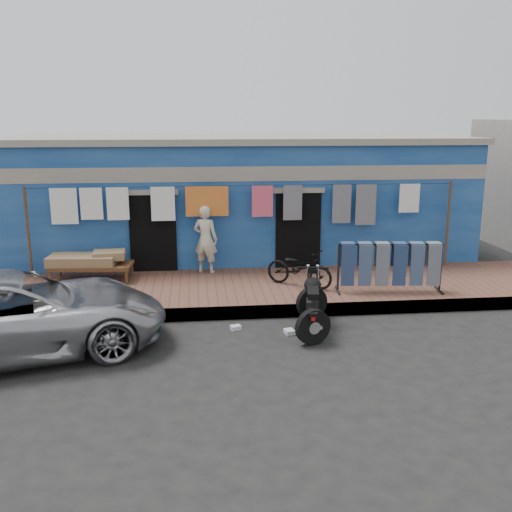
{
  "coord_description": "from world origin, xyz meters",
  "views": [
    {
      "loc": [
        -1.18,
        -9.01,
        3.82
      ],
      "look_at": [
        0.0,
        2.0,
        1.15
      ],
      "focal_mm": 40.0,
      "sensor_mm": 36.0,
      "label": 1
    }
  ],
  "objects_px": {
    "bicycle": "(299,264)",
    "charpoy": "(92,267)",
    "motorcycle": "(313,302)",
    "car": "(13,313)",
    "seated_person": "(206,239)",
    "jeans_rack": "(390,266)"
  },
  "relations": [
    {
      "from": "jeans_rack",
      "to": "charpoy",
      "type": "bearing_deg",
      "value": 166.36
    },
    {
      "from": "seated_person",
      "to": "jeans_rack",
      "type": "height_order",
      "value": "seated_person"
    },
    {
      "from": "seated_person",
      "to": "charpoy",
      "type": "bearing_deg",
      "value": 31.36
    },
    {
      "from": "motorcycle",
      "to": "jeans_rack",
      "type": "bearing_deg",
      "value": 47.55
    },
    {
      "from": "seated_person",
      "to": "motorcycle",
      "type": "xyz_separation_m",
      "value": [
        1.88,
        -3.43,
        -0.51
      ]
    },
    {
      "from": "seated_person",
      "to": "motorcycle",
      "type": "relative_size",
      "value": 0.91
    },
    {
      "from": "motorcycle",
      "to": "seated_person",
      "type": "bearing_deg",
      "value": 129.38
    },
    {
      "from": "motorcycle",
      "to": "bicycle",
      "type": "bearing_deg",
      "value": 97.21
    },
    {
      "from": "car",
      "to": "bicycle",
      "type": "height_order",
      "value": "car"
    },
    {
      "from": "charpoy",
      "to": "motorcycle",
      "type": "bearing_deg",
      "value": -34.07
    },
    {
      "from": "bicycle",
      "to": "motorcycle",
      "type": "distance_m",
      "value": 2.06
    },
    {
      "from": "bicycle",
      "to": "motorcycle",
      "type": "height_order",
      "value": "bicycle"
    },
    {
      "from": "bicycle",
      "to": "charpoy",
      "type": "bearing_deg",
      "value": 114.24
    },
    {
      "from": "bicycle",
      "to": "motorcycle",
      "type": "xyz_separation_m",
      "value": [
        -0.12,
        -2.04,
        -0.2
      ]
    },
    {
      "from": "motorcycle",
      "to": "charpoy",
      "type": "xyz_separation_m",
      "value": [
        -4.46,
        3.02,
        0.02
      ]
    },
    {
      "from": "jeans_rack",
      "to": "seated_person",
      "type": "bearing_deg",
      "value": 152.8
    },
    {
      "from": "motorcycle",
      "to": "charpoy",
      "type": "bearing_deg",
      "value": 156.62
    },
    {
      "from": "seated_person",
      "to": "jeans_rack",
      "type": "bearing_deg",
      "value": 175.13
    },
    {
      "from": "seated_person",
      "to": "charpoy",
      "type": "distance_m",
      "value": 2.66
    },
    {
      "from": "motorcycle",
      "to": "charpoy",
      "type": "height_order",
      "value": "motorcycle"
    },
    {
      "from": "bicycle",
      "to": "charpoy",
      "type": "height_order",
      "value": "bicycle"
    },
    {
      "from": "charpoy",
      "to": "car",
      "type": "bearing_deg",
      "value": -100.42
    }
  ]
}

